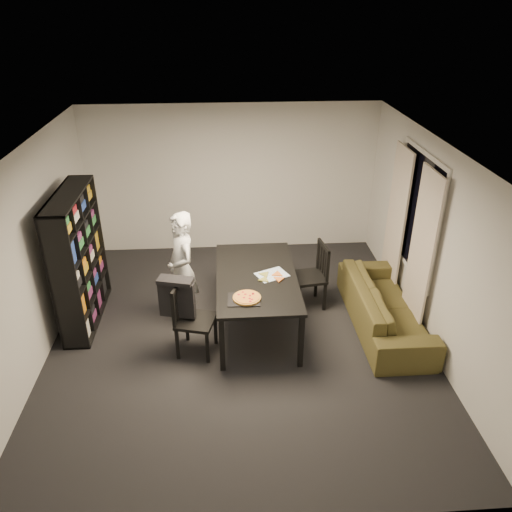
{
  "coord_description": "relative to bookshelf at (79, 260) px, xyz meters",
  "views": [
    {
      "loc": [
        -0.16,
        -5.54,
        4.16
      ],
      "look_at": [
        0.25,
        0.35,
        1.05
      ],
      "focal_mm": 35.0,
      "sensor_mm": 36.0,
      "label": 1
    }
  ],
  "objects": [
    {
      "name": "kitchen_towel",
      "position": [
        2.62,
        -0.35,
        -0.14
      ],
      "size": [
        0.49,
        0.44,
        0.01
      ],
      "primitive_type": "cube",
      "rotation": [
        0.0,
        0.0,
        0.43
      ],
      "color": "white",
      "rests_on": "dining_table"
    },
    {
      "name": "curtain_right",
      "position": [
        4.56,
        0.52,
        0.2
      ],
      "size": [
        0.03,
        0.7,
        2.25
      ],
      "primitive_type": "cube",
      "color": "beige",
      "rests_on": "room"
    },
    {
      "name": "pepperoni_pizza",
      "position": [
        2.25,
        -0.94,
        -0.12
      ],
      "size": [
        0.35,
        0.35,
        0.03
      ],
      "rotation": [
        0.0,
        0.0,
        0.37
      ],
      "color": "#A1702E",
      "rests_on": "dining_table"
    },
    {
      "name": "baking_tray",
      "position": [
        2.21,
        -0.94,
        -0.14
      ],
      "size": [
        0.41,
        0.33,
        0.01
      ],
      "primitive_type": "cube",
      "rotation": [
        0.0,
        0.0,
        -0.04
      ],
      "color": "black",
      "rests_on": "dining_table"
    },
    {
      "name": "dining_table",
      "position": [
        2.41,
        -0.35,
        -0.22
      ],
      "size": [
        1.07,
        1.93,
        0.81
      ],
      "color": "black",
      "rests_on": "room"
    },
    {
      "name": "window_frame",
      "position": [
        4.64,
        -0.0,
        0.55
      ],
      "size": [
        0.03,
        1.52,
        1.72
      ],
      "primitive_type": "cube",
      "color": "white",
      "rests_on": "room"
    },
    {
      "name": "pizza_slices",
      "position": [
        2.6,
        -0.42,
        -0.13
      ],
      "size": [
        0.4,
        0.35,
        0.01
      ],
      "primitive_type": null,
      "rotation": [
        0.0,
        0.0,
        0.11
      ],
      "color": "#C6873E",
      "rests_on": "dining_table"
    },
    {
      "name": "window_pane",
      "position": [
        4.64,
        -0.0,
        0.55
      ],
      "size": [
        0.02,
        1.4,
        1.6
      ],
      "primitive_type": "cube",
      "color": "black",
      "rests_on": "room"
    },
    {
      "name": "bookshelf",
      "position": [
        0.0,
        0.0,
        0.0
      ],
      "size": [
        0.35,
        1.5,
        1.9
      ],
      "primitive_type": "cube",
      "color": "black",
      "rests_on": "room"
    },
    {
      "name": "person",
      "position": [
        1.4,
        -0.12,
        -0.13
      ],
      "size": [
        0.6,
        0.71,
        1.64
      ],
      "primitive_type": "imported",
      "rotation": [
        0.0,
        0.0,
        -1.15
      ],
      "color": "silver",
      "rests_on": "room"
    },
    {
      "name": "curtain_left",
      "position": [
        4.56,
        -0.52,
        0.2
      ],
      "size": [
        0.03,
        0.7,
        2.25
      ],
      "primitive_type": "cube",
      "color": "beige",
      "rests_on": "room"
    },
    {
      "name": "sofa",
      "position": [
        4.19,
        -0.48,
        -0.63
      ],
      "size": [
        0.85,
        2.17,
        0.63
      ],
      "primitive_type": "imported",
      "rotation": [
        0.0,
        0.0,
        1.57
      ],
      "color": "#46451C",
      "rests_on": "room"
    },
    {
      "name": "draped_jacket",
      "position": [
        1.37,
        -0.81,
        -0.13
      ],
      "size": [
        0.47,
        0.3,
        0.55
      ],
      "rotation": [
        0.0,
        0.0,
        1.31
      ],
      "color": "black",
      "rests_on": "chair_left"
    },
    {
      "name": "room",
      "position": [
        2.16,
        -0.6,
        0.35
      ],
      "size": [
        5.01,
        5.51,
        2.61
      ],
      "color": "black",
      "rests_on": "ground"
    },
    {
      "name": "chair_left",
      "position": [
        1.5,
        -0.85,
        -0.39
      ],
      "size": [
        0.56,
        0.56,
        0.99
      ],
      "rotation": [
        0.0,
        0.0,
        1.31
      ],
      "color": "black",
      "rests_on": "room"
    },
    {
      "name": "chair_right",
      "position": [
        3.3,
        0.13,
        -0.39
      ],
      "size": [
        0.52,
        0.52,
        0.99
      ],
      "rotation": [
        0.0,
        0.0,
        -1.42
      ],
      "color": "black",
      "rests_on": "room"
    }
  ]
}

